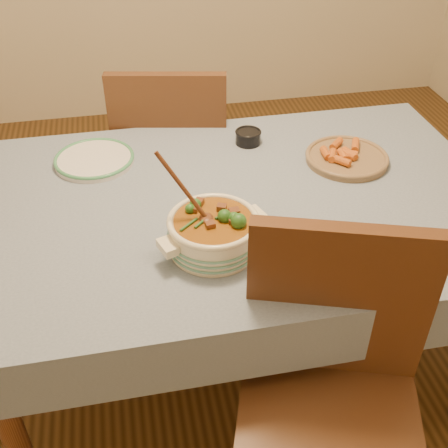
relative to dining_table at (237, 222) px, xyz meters
name	(u,v)px	position (x,y,z in m)	size (l,w,h in m)	color
floor	(235,355)	(0.00, 0.00, -0.66)	(4.50, 4.50, 0.00)	#3F2812
dining_table	(237,222)	(0.00, 0.00, 0.00)	(1.68, 1.08, 0.76)	brown
stew_casserole	(213,230)	(-0.12, -0.22, 0.16)	(0.32, 0.31, 0.30)	#EEE6C7
white_plate	(94,159)	(-0.44, 0.31, 0.10)	(0.32, 0.32, 0.02)	silver
condiment_bowl	(248,136)	(0.11, 0.34, 0.12)	(0.12, 0.12, 0.05)	black
fried_plate	(347,156)	(0.42, 0.15, 0.11)	(0.37, 0.37, 0.05)	#8E754F
chair_far	(173,157)	(-0.13, 0.65, -0.12)	(0.53, 0.53, 0.96)	#562E1A
chair_near	(331,388)	(0.11, -0.60, -0.10)	(0.58, 0.58, 0.99)	#562E1A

